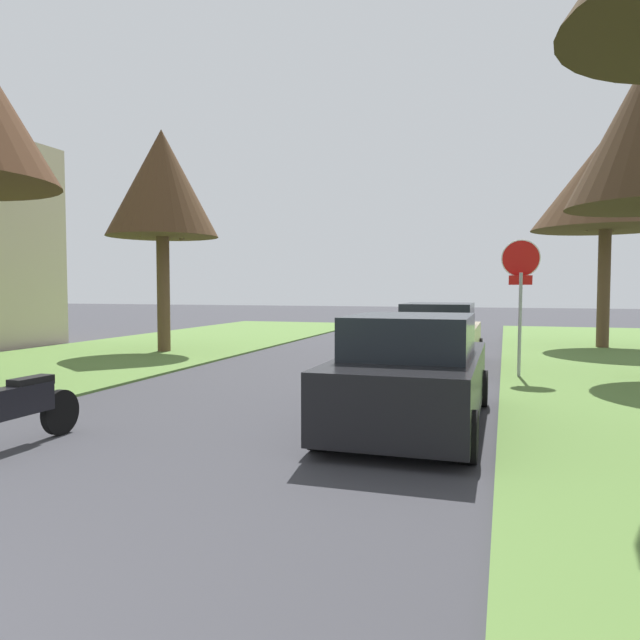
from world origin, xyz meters
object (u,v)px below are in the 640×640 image
object	(u,v)px
stop_sign_far	(521,278)
parked_sedan_tan	(439,338)
street_tree_right_far	(606,183)
street_tree_left_mid_b	(162,185)
parked_sedan_black	(413,375)
parked_motorcycle	(17,409)

from	to	relation	value
stop_sign_far	parked_sedan_tan	bearing A→B (deg)	143.33
stop_sign_far	street_tree_right_far	bearing A→B (deg)	70.03
street_tree_left_mid_b	parked_sedan_tan	size ratio (longest dim) A/B	1.49
street_tree_right_far	parked_sedan_black	world-z (taller)	street_tree_right_far
stop_sign_far	parked_sedan_tan	xyz separation A→B (m)	(-1.85, 1.38, -1.44)
street_tree_left_mid_b	parked_motorcycle	bearing A→B (deg)	-67.11
parked_motorcycle	parked_sedan_tan	bearing A→B (deg)	65.71
street_tree_right_far	parked_sedan_tan	world-z (taller)	street_tree_right_far
street_tree_left_mid_b	parked_sedan_tan	world-z (taller)	street_tree_left_mid_b
street_tree_right_far	street_tree_left_mid_b	bearing A→B (deg)	-157.72
stop_sign_far	street_tree_left_mid_b	world-z (taller)	street_tree_left_mid_b
parked_motorcycle	street_tree_right_far	bearing A→B (deg)	60.23
street_tree_left_mid_b	parked_sedan_black	world-z (taller)	street_tree_left_mid_b
parked_sedan_black	parked_sedan_tan	world-z (taller)	same
parked_sedan_black	parked_sedan_tan	bearing A→B (deg)	92.82
stop_sign_far	parked_motorcycle	world-z (taller)	stop_sign_far
parked_sedan_tan	parked_sedan_black	bearing A→B (deg)	-87.18
street_tree_right_far	parked_sedan_black	bearing A→B (deg)	-108.73
stop_sign_far	parked_motorcycle	xyz separation A→B (m)	(-5.93, -7.66, -1.68)
street_tree_right_far	parked_motorcycle	distance (m)	18.00
parked_motorcycle	parked_sedan_black	bearing A→B (deg)	30.75
stop_sign_far	street_tree_left_mid_b	bearing A→B (deg)	167.84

